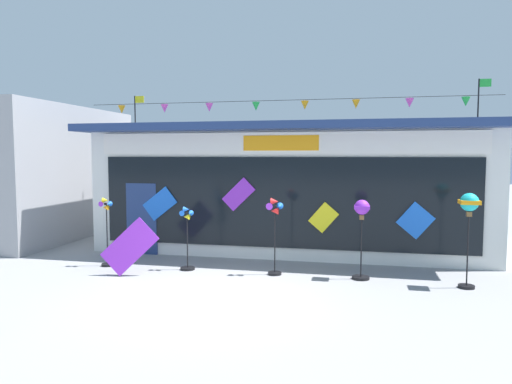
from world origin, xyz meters
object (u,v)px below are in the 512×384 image
object	(u,v)px
wind_spinner_center_left	(275,224)
wind_spinner_center_right	(362,220)
wind_spinner_left	(187,237)
display_kite_on_ground	(130,247)
wind_spinner_right	(469,211)
kite_shop_building	(292,186)
wind_spinner_far_left	(106,228)

from	to	relation	value
wind_spinner_center_left	wind_spinner_center_right	world-z (taller)	wind_spinner_center_left
wind_spinner_left	wind_spinner_center_left	xyz separation A→B (m)	(2.16, -0.02, 0.38)
display_kite_on_ground	wind_spinner_right	bearing A→B (deg)	4.47
wind_spinner_center_right	display_kite_on_ground	world-z (taller)	wind_spinner_center_right
wind_spinner_left	wind_spinner_right	bearing A→B (deg)	-1.90
kite_shop_building	wind_spinner_left	xyz separation A→B (m)	(-2.05, -3.69, -1.03)
kite_shop_building	wind_spinner_far_left	size ratio (longest dim) A/B	6.57
display_kite_on_ground	wind_spinner_center_left	bearing A→B (deg)	13.28
wind_spinner_center_left	wind_spinner_center_right	distance (m)	1.97
wind_spinner_center_left	wind_spinner_center_right	xyz separation A→B (m)	(1.96, 0.06, 0.16)
wind_spinner_far_left	display_kite_on_ground	xyz separation A→B (m)	(1.00, -0.73, -0.30)
wind_spinner_center_right	wind_spinner_right	size ratio (longest dim) A/B	0.90
wind_spinner_left	wind_spinner_far_left	bearing A→B (deg)	-178.34
wind_spinner_center_right	wind_spinner_right	xyz separation A→B (m)	(2.17, -0.25, 0.29)
kite_shop_building	display_kite_on_ground	distance (m)	5.60
kite_shop_building	wind_spinner_left	world-z (taller)	kite_shop_building
kite_shop_building	wind_spinner_center_right	bearing A→B (deg)	-60.39
wind_spinner_left	display_kite_on_ground	distance (m)	1.36
kite_shop_building	wind_spinner_center_left	xyz separation A→B (m)	(0.11, -3.71, -0.65)
kite_shop_building	display_kite_on_ground	world-z (taller)	kite_shop_building
wind_spinner_left	display_kite_on_ground	bearing A→B (deg)	-144.57
wind_spinner_left	wind_spinner_center_left	distance (m)	2.19
display_kite_on_ground	wind_spinner_center_right	bearing A→B (deg)	9.01
wind_spinner_right	display_kite_on_ground	world-z (taller)	wind_spinner_right
wind_spinner_far_left	wind_spinner_center_right	size ratio (longest dim) A/B	0.96
wind_spinner_center_left	wind_spinner_center_right	bearing A→B (deg)	1.72
wind_spinner_far_left	wind_spinner_center_right	distance (m)	6.24
display_kite_on_ground	wind_spinner_left	bearing A→B (deg)	35.43
wind_spinner_center_right	wind_spinner_center_left	bearing A→B (deg)	-178.28
kite_shop_building	wind_spinner_center_left	bearing A→B (deg)	-88.29
wind_spinner_left	wind_spinner_right	xyz separation A→B (m)	(6.29, -0.21, 0.83)
wind_spinner_right	display_kite_on_ground	bearing A→B (deg)	-175.53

